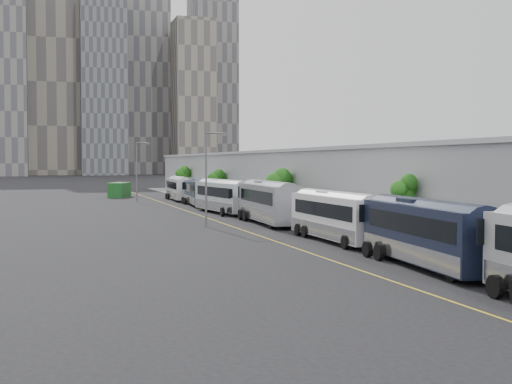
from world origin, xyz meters
name	(u,v)px	position (x,y,z in m)	size (l,w,h in m)	color
sidewalk	(309,216)	(9.00, 55.00, 0.06)	(10.00, 170.00, 0.12)	gray
lane_line	(211,219)	(-1.50, 55.00, 0.01)	(0.12, 160.00, 0.02)	gold
depot	(344,183)	(12.99, 55.00, 3.51)	(12.45, 160.40, 7.20)	gray
skyline	(76,64)	(-2.90, 324.16, 50.85)	(145.00, 64.00, 120.00)	slate
bus_1	(427,239)	(2.41, 19.49, 1.57)	(3.62, 12.88, 3.72)	black
bus_2	(336,221)	(2.66, 32.71, 1.53)	(2.77, 12.38, 3.62)	white
bus_3	(269,206)	(2.50, 48.21, 1.68)	(3.37, 13.70, 3.97)	slate
bus_4	(224,199)	(1.77, 62.88, 1.59)	(3.86, 13.08, 3.77)	silver
bus_5	(198,194)	(2.00, 77.60, 1.50)	(3.45, 12.32, 3.56)	#172234
bus_6	(180,190)	(1.94, 91.02, 1.50)	(2.99, 12.30, 3.57)	silver
tree_1	(403,192)	(5.99, 28.97, 3.72)	(1.62, 1.62, 4.58)	black
tree_2	(279,182)	(5.49, 54.43, 3.77)	(2.62, 2.62, 5.09)	black
tree_3	(216,179)	(5.65, 82.58, 3.46)	(2.31, 2.31, 4.63)	black
tree_4	(183,174)	(5.59, 107.64, 3.77)	(2.42, 2.42, 4.99)	black
street_lamp_near	(208,172)	(-3.56, 47.10, 4.92)	(2.04, 0.22, 8.47)	#59595E
street_lamp_far	(138,167)	(-4.47, 89.51, 5.04)	(2.04, 0.22, 8.70)	#59595E
shipping_container	(119,190)	(-5.73, 103.72, 1.21)	(2.37, 6.44, 2.41)	#15471A
suv	(119,187)	(-3.53, 126.39, 0.84)	(2.79, 6.05, 1.68)	black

